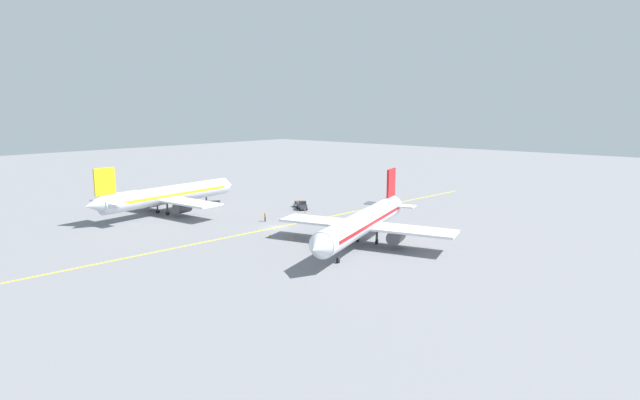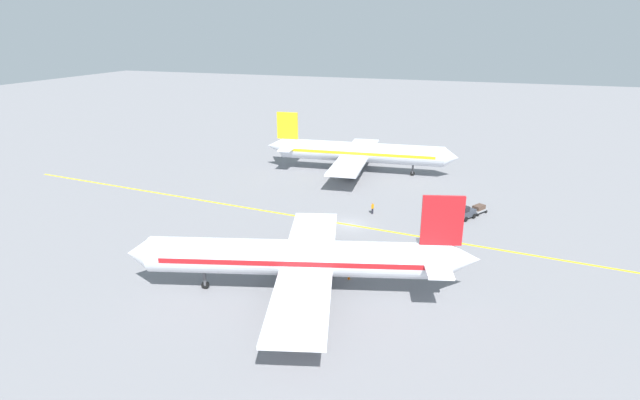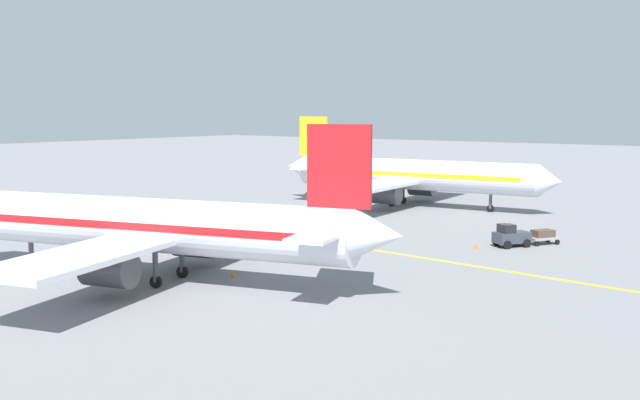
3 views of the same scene
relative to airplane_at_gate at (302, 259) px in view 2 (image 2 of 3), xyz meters
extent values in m
plane|color=slate|center=(19.03, 0.42, -3.71)|extent=(400.00, 400.00, 0.00)
cube|color=yellow|center=(19.03, 0.42, -3.71)|extent=(11.73, 119.50, 0.01)
cylinder|color=silver|center=(-0.12, 0.42, 0.09)|extent=(11.52, 29.87, 3.60)
cone|color=silver|center=(-4.47, 16.03, 0.09)|extent=(3.94, 3.23, 3.42)
cone|color=silver|center=(4.31, -15.47, 0.39)|extent=(3.75, 3.71, 3.06)
cube|color=red|center=(-0.12, 0.42, 0.24)|extent=(10.75, 26.99, 0.50)
cube|color=silver|center=(0.15, -0.54, -0.63)|extent=(28.37, 12.53, 0.36)
cylinder|color=#4C4C51|center=(-4.67, -1.88, -1.88)|extent=(2.98, 3.67, 2.20)
cylinder|color=#4C4C51|center=(4.97, 0.80, -1.88)|extent=(2.98, 3.67, 2.20)
cube|color=red|center=(3.64, -13.06, 4.39)|extent=(1.42, 3.95, 5.00)
cube|color=silver|center=(3.51, -12.58, 0.49)|extent=(9.31, 4.73, 0.24)
cylinder|color=#4C4C51|center=(-2.70, 9.67, -2.31)|extent=(0.36, 0.36, 2.00)
cylinder|color=black|center=(-2.70, 9.67, -3.31)|extent=(0.48, 0.85, 0.80)
cylinder|color=#4C4C51|center=(-1.12, -1.93, -2.31)|extent=(0.36, 0.36, 2.00)
cylinder|color=black|center=(-1.12, -1.93, -3.31)|extent=(0.48, 0.85, 0.80)
cylinder|color=#4C4C51|center=(1.96, -1.07, -2.31)|extent=(0.36, 0.36, 2.00)
cylinder|color=black|center=(1.96, -1.07, -3.31)|extent=(0.48, 0.85, 0.80)
cylinder|color=silver|center=(44.89, 5.58, 0.09)|extent=(6.26, 30.20, 3.60)
cone|color=silver|center=(46.33, -10.56, 0.09)|extent=(3.62, 2.70, 3.42)
cone|color=silver|center=(43.42, 22.01, 0.39)|extent=(3.32, 3.26, 3.06)
cube|color=yellow|center=(44.89, 5.58, 0.24)|extent=(6.03, 27.22, 0.50)
cube|color=silver|center=(44.80, 6.58, -0.63)|extent=(28.35, 7.68, 0.36)
cylinder|color=#4C4C51|center=(49.78, 7.02, -1.88)|extent=(2.48, 3.38, 2.20)
cylinder|color=#4C4C51|center=(39.82, 6.13, -1.88)|extent=(2.48, 3.38, 2.20)
cube|color=yellow|center=(43.64, 19.52, 4.39)|extent=(0.72, 4.02, 5.00)
cube|color=silver|center=(43.69, 19.03, 0.49)|extent=(9.18, 3.19, 0.24)
cylinder|color=#4C4C51|center=(45.75, -3.98, -2.31)|extent=(0.36, 0.36, 2.00)
cylinder|color=black|center=(45.75, -3.98, -3.31)|extent=(0.35, 0.82, 0.80)
cylinder|color=#4C4C51|center=(46.30, 7.71, -2.31)|extent=(0.36, 0.36, 2.00)
cylinder|color=black|center=(46.30, 7.71, -3.31)|extent=(0.35, 0.82, 0.80)
cylinder|color=#4C4C51|center=(43.12, 7.43, -2.31)|extent=(0.36, 0.36, 2.00)
cylinder|color=black|center=(43.12, 7.43, -3.31)|extent=(0.35, 0.82, 0.80)
cube|color=#333842|center=(26.66, -14.47, -2.91)|extent=(3.34, 2.84, 0.90)
cube|color=black|center=(26.19, -14.19, -2.11)|extent=(1.60, 1.66, 0.70)
sphere|color=orange|center=(26.19, -14.19, -1.68)|extent=(0.16, 0.16, 0.16)
cylinder|color=black|center=(25.44, -14.61, -3.36)|extent=(0.73, 0.58, 0.70)
cylinder|color=black|center=(26.22, -13.33, -3.36)|extent=(0.73, 0.58, 0.70)
cylinder|color=black|center=(27.10, -15.62, -3.36)|extent=(0.73, 0.58, 0.70)
cylinder|color=black|center=(27.88, -14.34, -3.36)|extent=(0.73, 0.58, 0.70)
cube|color=gray|center=(29.40, -16.14, -3.17)|extent=(2.95, 2.55, 0.20)
cube|color=#4C382D|center=(29.40, -16.14, -2.77)|extent=(2.14, 1.90, 0.60)
cylinder|color=black|center=(28.18, -16.13, -3.49)|extent=(0.45, 0.35, 0.44)
cylinder|color=black|center=(28.83, -15.06, -3.49)|extent=(0.45, 0.35, 0.44)
cylinder|color=black|center=(29.96, -17.22, -3.49)|extent=(0.45, 0.35, 0.44)
cylinder|color=black|center=(30.61, -16.14, -3.49)|extent=(0.45, 0.35, 0.44)
cylinder|color=#23232D|center=(24.35, -1.67, -3.28)|extent=(0.16, 0.16, 0.85)
cylinder|color=#23232D|center=(24.16, -1.59, -3.28)|extent=(0.16, 0.16, 0.85)
cube|color=orange|center=(24.25, -1.63, -2.56)|extent=(0.41, 0.33, 0.60)
cylinder|color=orange|center=(24.48, -1.72, -2.56)|extent=(0.10, 0.10, 0.55)
cylinder|color=orange|center=(24.03, -1.54, -2.56)|extent=(0.10, 0.10, 0.55)
sphere|color=#9E7051|center=(24.25, -1.63, -2.14)|extent=(0.22, 0.22, 0.22)
cone|color=orange|center=(14.73, 6.20, -3.43)|extent=(0.32, 0.32, 0.55)
cone|color=orange|center=(10.40, 5.16, -3.43)|extent=(0.32, 0.32, 0.55)
cone|color=orange|center=(4.10, -3.80, -3.43)|extent=(0.32, 0.32, 0.55)
cone|color=orange|center=(23.89, -12.54, -3.43)|extent=(0.32, 0.32, 0.55)
camera|label=1|loc=(-44.21, 61.28, 17.03)|focal=28.00mm
camera|label=2|loc=(-42.06, -16.41, 21.91)|focal=28.00mm
camera|label=3|loc=(-32.52, -38.87, 7.72)|focal=42.00mm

